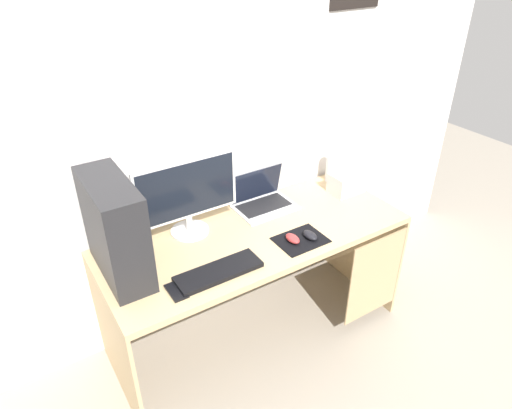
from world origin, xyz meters
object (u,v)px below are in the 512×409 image
Objects in this scene: pc_tower at (115,229)px; monitor at (187,196)px; laptop at (262,199)px; mouse_left at (293,239)px; projector at (346,183)px; speaker at (332,167)px; mouse_right at (310,235)px; keyboard at (219,272)px; cell_phone at (176,291)px.

pc_tower is 0.43m from monitor.
laptop reaches higher than mouse_left.
monitor reaches higher than projector.
mouse_left is at bearing -99.58° from laptop.
pc_tower is 2.47× the size of speaker.
mouse_left is (0.41, -0.37, -0.20)m from monitor.
monitor is 2.79× the size of projector.
laptop is at bearing 166.04° from projector.
laptop is at bearing 94.03° from mouse_right.
projector is at bearing 14.87° from keyboard.
laptop is 0.85m from cell_phone.
mouse_left is at bearing -145.96° from speaker.
keyboard is at bearing -177.44° from mouse_left.
pc_tower reaches higher than laptop.
pc_tower is at bearing 144.84° from keyboard.
monitor is 0.51m from laptop.
monitor is 0.44m from keyboard.
laptop reaches higher than mouse_right.
projector reaches higher than mouse_left.
laptop is at bearing 80.42° from mouse_left.
projector reaches higher than keyboard.
monitor is 5.80× the size of mouse_left.
speaker is 0.97× the size of projector.
projector is 2.08× the size of mouse_right.
cell_phone is (0.15, -0.28, -0.23)m from pc_tower.
mouse_right is (0.54, -0.00, 0.01)m from keyboard.
laptop is 0.56m from speaker.
speaker is at bearing 19.21° from cell_phone.
keyboard is 4.38× the size of mouse_left.
monitor reaches higher than mouse_right.
projector is (0.53, -0.13, 0.02)m from laptop.
pc_tower is 5.00× the size of mouse_right.
keyboard is at bearing -141.38° from laptop.
mouse_right is (-0.52, -0.44, -0.08)m from speaker.
cell_phone is (-0.76, -0.01, -0.02)m from mouse_right.
monitor is at bearing 138.16° from mouse_left.
mouse_left is (0.82, -0.25, -0.22)m from pc_tower.
keyboard is 3.23× the size of cell_phone.
mouse_right is at bearing -16.38° from pc_tower.
mouse_right is (0.09, -0.02, 0.00)m from mouse_left.
laptop is 1.71× the size of projector.
monitor is 1.63× the size of laptop.
pc_tower reaches higher than mouse_right.
cell_phone is at bearing -177.34° from mouse_left.
mouse_right is 0.74× the size of cell_phone.
projector reaches higher than cell_phone.
keyboard is (-1.05, -0.28, -0.05)m from projector.
pc_tower is 0.86× the size of monitor.
speaker is 0.69m from mouse_right.
projector is at bearing 23.29° from mouse_left.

